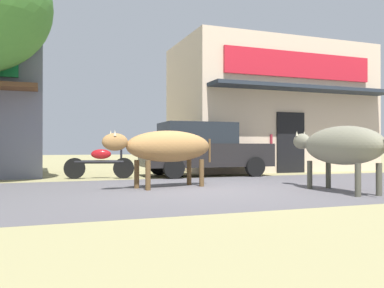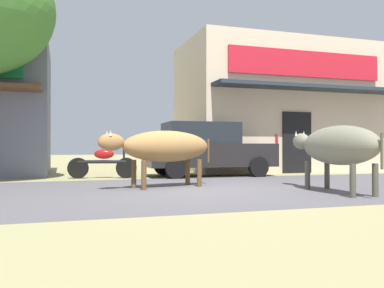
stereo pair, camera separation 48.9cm
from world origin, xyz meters
TOP-DOWN VIEW (x-y plane):
  - ground at (0.00, 0.00)m, footprint 80.00×80.00m
  - asphalt_road at (0.00, 0.00)m, footprint 72.00×6.07m
  - storefront_right_club at (5.42, 6.11)m, footprint 7.36×4.90m
  - parked_hatchback_car at (1.59, 3.71)m, footprint 3.96×1.89m
  - parked_motorcycle at (-1.54, 3.69)m, footprint 1.91×0.54m
  - cow_near_brown at (-0.50, 0.61)m, footprint 2.71×1.25m
  - cow_far_dark at (2.48, -1.40)m, footprint 0.74×2.85m
  - pedestrian_by_shop at (4.26, 4.36)m, footprint 0.46×0.61m

SIDE VIEW (x-z plane):
  - ground at x=0.00m, z-range 0.00..0.00m
  - asphalt_road at x=0.00m, z-range 0.00..0.00m
  - parked_motorcycle at x=-1.54m, z-range -0.06..0.99m
  - parked_hatchback_car at x=1.59m, z-range 0.02..1.66m
  - pedestrian_by_shop at x=4.26m, z-range 0.13..1.66m
  - cow_near_brown at x=-0.50m, z-range 0.27..1.53m
  - cow_far_dark at x=2.48m, z-range 0.26..1.58m
  - storefront_right_club at x=5.42m, z-range 0.01..4.84m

